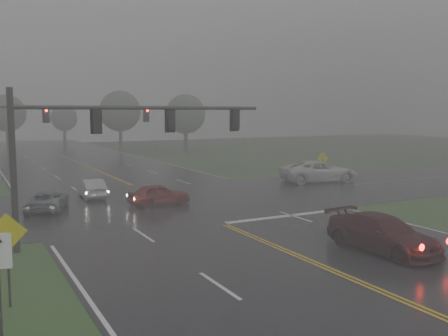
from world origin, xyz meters
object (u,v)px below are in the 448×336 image
sedan_silver (92,198)px  car_grey (48,211)px  sedan_maroon (382,252)px  pickup_white (319,182)px  sedan_red (159,205)px  signal_gantry_near (99,136)px  signal_gantry_far (49,123)px

sedan_silver → car_grey: sedan_silver is taller
sedan_maroon → car_grey: size_ratio=1.21×
pickup_white → sedan_red: bearing=115.8°
pickup_white → sedan_maroon: bearing=161.6°
signal_gantry_near → signal_gantry_far: bearing=88.1°
sedan_silver → car_grey: size_ratio=0.91×
car_grey → signal_gantry_near: size_ratio=0.37×
sedan_maroon → pickup_white: pickup_white is taller
sedan_silver → pickup_white: pickup_white is taller
sedan_red → car_grey: (-6.60, 1.47, 0.00)m
signal_gantry_near → signal_gantry_far: size_ratio=0.88×
sedan_maroon → pickup_white: (11.08, 18.14, 0.00)m
sedan_silver → signal_gantry_near: size_ratio=0.33×
car_grey → signal_gantry_near: signal_gantry_near is taller
signal_gantry_near → signal_gantry_far: (0.61, 18.03, 0.18)m
signal_gantry_near → sedan_maroon: bearing=-35.4°
car_grey → signal_gantry_far: bearing=-81.2°
sedan_maroon → sedan_silver: sedan_maroon is taller
sedan_silver → signal_gantry_far: (-1.72, 5.95, 5.05)m
sedan_silver → sedan_maroon: bearing=114.0°
sedan_red → pickup_white: bearing=-77.7°
car_grey → pickup_white: 22.43m
signal_gantry_far → sedan_red: bearing=-65.3°
sedan_silver → sedan_red: bearing=125.9°
signal_gantry_near → signal_gantry_far: 18.04m
sedan_silver → car_grey: bearing=45.5°
sedan_red → signal_gantry_far: size_ratio=0.29×
sedan_red → car_grey: sedan_red is taller
sedan_red → signal_gantry_far: 12.78m
car_grey → pickup_white: (22.34, 2.10, 0.00)m
sedan_maroon → signal_gantry_far: (-9.56, 25.24, 5.05)m
pickup_white → signal_gantry_far: bearing=84.0°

